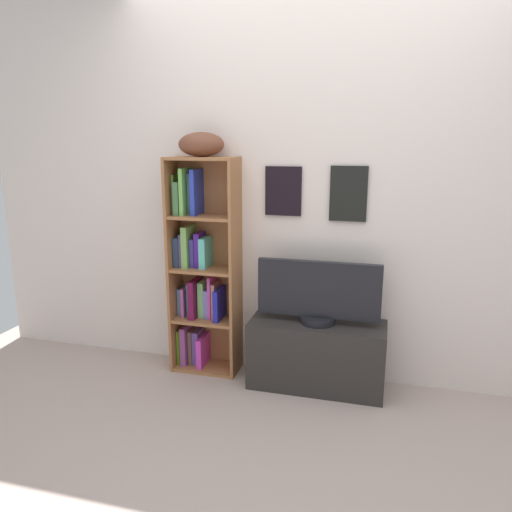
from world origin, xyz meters
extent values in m
cube|color=#AC968C|center=(0.00, 0.00, -0.02)|extent=(5.20, 5.20, 0.04)
cube|color=silver|center=(0.00, 1.13, 1.30)|extent=(4.80, 0.06, 2.59)
cube|color=black|center=(-0.21, 1.09, 1.25)|extent=(0.24, 0.02, 0.31)
cube|color=gray|center=(-0.21, 1.09, 1.25)|extent=(0.19, 0.01, 0.26)
cube|color=black|center=(0.21, 1.09, 1.25)|extent=(0.23, 0.02, 0.34)
cube|color=gray|center=(0.21, 1.09, 1.25)|extent=(0.18, 0.01, 0.29)
cube|color=#9C643C|center=(-0.94, 0.98, 0.73)|extent=(0.02, 0.24, 1.47)
cube|color=#9C643C|center=(-0.50, 0.98, 0.73)|extent=(0.02, 0.24, 1.47)
cube|color=#9C643C|center=(-0.72, 1.10, 0.73)|extent=(0.46, 0.01, 1.47)
cube|color=#9C643C|center=(-0.72, 0.98, 0.01)|extent=(0.42, 0.23, 0.02)
cube|color=#9C643C|center=(-0.72, 0.98, 0.37)|extent=(0.42, 0.23, 0.02)
cube|color=#9C643C|center=(-0.72, 0.98, 0.72)|extent=(0.42, 0.23, 0.02)
cube|color=#9C643C|center=(-0.72, 0.98, 1.08)|extent=(0.42, 0.23, 0.02)
cube|color=#9C643C|center=(-0.72, 0.98, 1.46)|extent=(0.42, 0.23, 0.02)
cube|color=#4F7514|center=(-0.91, 1.01, 0.15)|extent=(0.02, 0.17, 0.25)
cube|color=#894282|center=(-0.88, 1.00, 0.16)|extent=(0.04, 0.18, 0.28)
cube|color=brown|center=(-0.84, 1.02, 0.14)|extent=(0.03, 0.14, 0.25)
cube|color=#634691|center=(-0.80, 1.02, 0.14)|extent=(0.04, 0.14, 0.24)
cube|color=#CB3BB2|center=(-0.75, 1.00, 0.13)|extent=(0.04, 0.19, 0.21)
cube|color=#5573A6|center=(-0.91, 1.03, 0.47)|extent=(0.03, 0.13, 0.19)
cube|color=#A04D90|center=(-0.87, 1.01, 0.48)|extent=(0.02, 0.16, 0.20)
cube|color=teal|center=(-0.84, 1.03, 0.49)|extent=(0.03, 0.13, 0.23)
cube|color=#600F36|center=(-0.80, 0.99, 0.51)|extent=(0.04, 0.19, 0.27)
cube|color=#7EC66F|center=(-0.75, 1.02, 0.50)|extent=(0.04, 0.13, 0.25)
cube|color=#6D6EB5|center=(-0.71, 1.02, 0.48)|extent=(0.03, 0.14, 0.20)
cube|color=#C7469E|center=(-0.68, 1.02, 0.52)|extent=(0.02, 0.15, 0.29)
cube|color=tan|center=(-0.65, 1.02, 0.50)|extent=(0.02, 0.15, 0.25)
cube|color=#212097|center=(-0.62, 0.99, 0.48)|extent=(0.03, 0.19, 0.22)
cube|color=navy|center=(-0.90, 1.01, 0.83)|extent=(0.04, 0.17, 0.20)
cube|color=#4E3C6A|center=(-0.87, 1.01, 0.85)|extent=(0.02, 0.17, 0.23)
cube|color=#71A952|center=(-0.84, 1.00, 0.87)|extent=(0.04, 0.18, 0.28)
cube|color=navy|center=(-0.80, 1.02, 0.83)|extent=(0.03, 0.15, 0.20)
cube|color=#451C8E|center=(-0.76, 1.02, 0.85)|extent=(0.04, 0.14, 0.23)
cube|color=#5AC4B4|center=(-0.72, 1.01, 0.84)|extent=(0.04, 0.16, 0.20)
cube|color=#506524|center=(-0.91, 1.01, 1.22)|extent=(0.02, 0.15, 0.26)
cube|color=#436F45|center=(-0.88, 0.99, 1.20)|extent=(0.04, 0.19, 0.22)
cube|color=#70B550|center=(-0.84, 1.00, 1.24)|extent=(0.03, 0.19, 0.30)
cube|color=#3F6268|center=(-0.81, 1.03, 1.23)|extent=(0.04, 0.12, 0.27)
cube|color=#283AAE|center=(-0.77, 1.00, 1.24)|extent=(0.03, 0.18, 0.30)
ellipsoid|color=brown|center=(-0.72, 0.98, 1.54)|extent=(0.33, 0.25, 0.15)
cube|color=#2A2724|center=(0.06, 0.93, 0.22)|extent=(0.86, 0.34, 0.44)
cube|color=black|center=(0.06, 0.76, 0.22)|extent=(0.78, 0.01, 0.28)
cylinder|color=black|center=(0.06, 0.93, 0.46)|extent=(0.22, 0.22, 0.04)
cube|color=black|center=(0.06, 0.93, 0.66)|extent=(0.77, 0.04, 0.36)
cube|color=#283746|center=(0.06, 0.92, 0.66)|extent=(0.73, 0.01, 0.32)
camera|label=1|loc=(0.44, -1.97, 1.56)|focal=33.97mm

